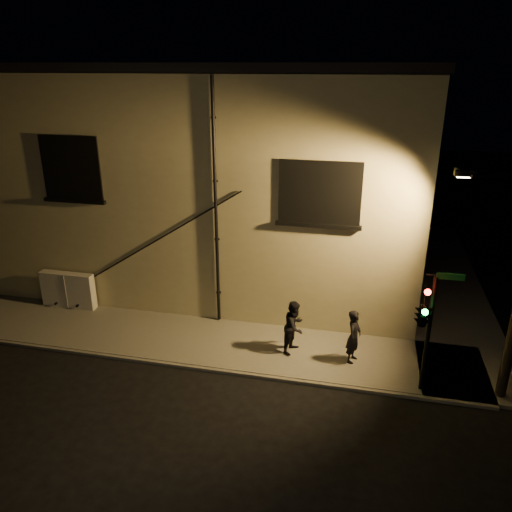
% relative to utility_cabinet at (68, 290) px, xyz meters
% --- Properties ---
extents(ground, '(90.00, 90.00, 0.00)m').
position_rel_utility_cabinet_xyz_m(ground, '(7.64, -2.70, -0.81)').
color(ground, black).
extents(sidewalk, '(21.00, 16.00, 0.12)m').
position_rel_utility_cabinet_xyz_m(sidewalk, '(8.86, 1.69, -0.75)').
color(sidewalk, '#605F56').
rests_on(sidewalk, ground).
extents(building, '(16.20, 12.23, 8.80)m').
position_rel_utility_cabinet_xyz_m(building, '(4.64, 6.29, 3.60)').
color(building, '#BCB387').
rests_on(building, ground).
extents(utility_cabinet, '(2.09, 0.35, 1.37)m').
position_rel_utility_cabinet_xyz_m(utility_cabinet, '(0.00, 0.00, 0.00)').
color(utility_cabinet, beige).
rests_on(utility_cabinet, sidewalk).
extents(pedestrian_a, '(0.57, 0.72, 1.72)m').
position_rel_utility_cabinet_xyz_m(pedestrian_a, '(10.64, -1.39, 0.17)').
color(pedestrian_a, black).
rests_on(pedestrian_a, sidewalk).
extents(pedestrian_b, '(0.90, 1.02, 1.74)m').
position_rel_utility_cabinet_xyz_m(pedestrian_b, '(8.78, -1.21, 0.18)').
color(pedestrian_b, black).
rests_on(pedestrian_b, sidewalk).
extents(traffic_signal, '(1.24, 2.12, 3.60)m').
position_rel_utility_cabinet_xyz_m(traffic_signal, '(12.41, -2.51, 1.74)').
color(traffic_signal, black).
rests_on(traffic_signal, sidewalk).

